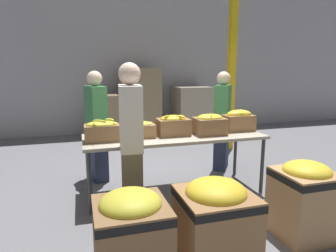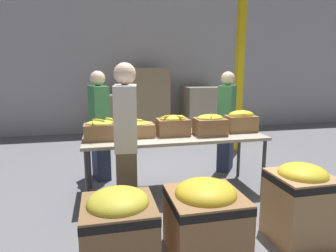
% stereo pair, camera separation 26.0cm
% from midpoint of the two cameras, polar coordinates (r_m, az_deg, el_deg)
% --- Properties ---
extents(ground_plane, '(30.00, 30.00, 0.00)m').
position_cam_midpoint_polar(ground_plane, '(4.36, -0.56, -12.28)').
color(ground_plane, slate).
extents(wall_back, '(16.00, 0.08, 4.00)m').
position_cam_midpoint_polar(wall_back, '(8.25, -9.07, 12.70)').
color(wall_back, '#A8A8AD').
rests_on(wall_back, ground_plane).
extents(sorting_table, '(2.45, 0.87, 0.82)m').
position_cam_midpoint_polar(sorting_table, '(4.12, -0.58, -2.49)').
color(sorting_table, '#B2A893').
rests_on(sorting_table, ground_plane).
extents(banana_box_0, '(0.43, 0.30, 0.28)m').
position_cam_midpoint_polar(banana_box_0, '(3.87, -14.35, -0.87)').
color(banana_box_0, olive).
rests_on(banana_box_0, sorting_table).
extents(banana_box_1, '(0.43, 0.35, 0.25)m').
position_cam_midpoint_polar(banana_box_1, '(4.00, -7.59, -0.56)').
color(banana_box_1, olive).
rests_on(banana_box_1, sorting_table).
extents(banana_box_2, '(0.43, 0.34, 0.29)m').
position_cam_midpoint_polar(banana_box_2, '(4.08, -0.83, 0.19)').
color(banana_box_2, olive).
rests_on(banana_box_2, sorting_table).
extents(banana_box_3, '(0.41, 0.34, 0.29)m').
position_cam_midpoint_polar(banana_box_3, '(4.15, 6.15, 0.36)').
color(banana_box_3, olive).
rests_on(banana_box_3, sorting_table).
extents(banana_box_4, '(0.43, 0.26, 0.32)m').
position_cam_midpoint_polar(banana_box_4, '(4.47, 11.74, 1.11)').
color(banana_box_4, olive).
rests_on(banana_box_4, sorting_table).
extents(volunteer_0, '(0.33, 0.49, 1.69)m').
position_cam_midpoint_polar(volunteer_0, '(4.72, -14.97, -0.22)').
color(volunteer_0, '#2D3856').
rests_on(volunteer_0, ground_plane).
extents(volunteer_1, '(0.29, 0.50, 1.78)m').
position_cam_midpoint_polar(volunteer_1, '(3.34, -9.26, -3.65)').
color(volunteer_1, '#6B604C').
rests_on(volunteer_1, ground_plane).
extents(volunteer_2, '(0.44, 0.49, 1.67)m').
position_cam_midpoint_polar(volunteer_2, '(5.13, 8.85, 0.82)').
color(volunteer_2, '#2D3856').
rests_on(volunteer_2, ground_plane).
extents(donation_bin_0, '(0.63, 0.63, 0.71)m').
position_cam_midpoint_polar(donation_bin_0, '(2.73, -9.90, -18.66)').
color(donation_bin_0, olive).
rests_on(donation_bin_0, ground_plane).
extents(donation_bin_1, '(0.66, 0.66, 0.72)m').
position_cam_midpoint_polar(donation_bin_1, '(2.90, 6.35, -16.53)').
color(donation_bin_1, olive).
rests_on(donation_bin_1, ground_plane).
extents(donation_bin_2, '(0.55, 0.55, 0.81)m').
position_cam_midpoint_polar(donation_bin_2, '(3.36, 22.51, -12.46)').
color(donation_bin_2, tan).
rests_on(donation_bin_2, ground_plane).
extents(support_pillar, '(0.14, 0.14, 4.00)m').
position_cam_midpoint_polar(support_pillar, '(6.47, 10.95, 13.20)').
color(support_pillar, yellow).
rests_on(support_pillar, ground_plane).
extents(pallet_stack_0, '(1.13, 1.13, 1.10)m').
position_cam_midpoint_polar(pallet_stack_0, '(7.62, -11.17, 1.78)').
color(pallet_stack_0, olive).
rests_on(pallet_stack_0, ground_plane).
extents(pallet_stack_1, '(1.00, 1.00, 1.74)m').
position_cam_midpoint_polar(pallet_stack_1, '(7.57, -6.40, 4.28)').
color(pallet_stack_1, olive).
rests_on(pallet_stack_1, ground_plane).
extents(pallet_stack_2, '(1.00, 1.00, 1.25)m').
position_cam_midpoint_polar(pallet_stack_2, '(8.10, 3.56, 3.02)').
color(pallet_stack_2, olive).
rests_on(pallet_stack_2, ground_plane).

